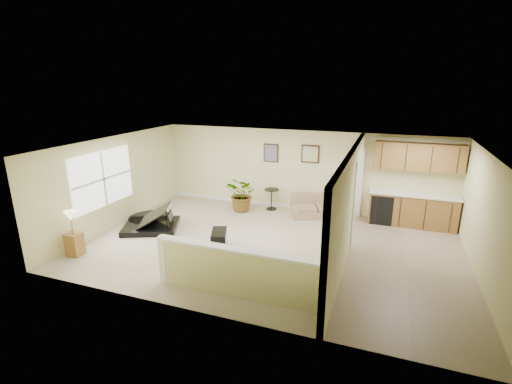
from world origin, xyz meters
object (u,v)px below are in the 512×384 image
(piano, at_px, (152,208))
(loveseat, at_px, (316,205))
(lamp_stand, at_px, (74,237))
(palm_plant, at_px, (243,195))
(accent_table, at_px, (272,196))
(small_plant, at_px, (334,213))
(piano_bench, at_px, (219,240))

(piano, xyz_separation_m, loveseat, (4.10, 2.49, -0.25))
(piano, bearing_deg, lamp_stand, -131.37)
(lamp_stand, bearing_deg, palm_plant, 58.54)
(piano, bearing_deg, loveseat, 7.82)
(accent_table, xyz_separation_m, small_plant, (2.02, -0.31, -0.19))
(accent_table, distance_m, small_plant, 2.06)
(accent_table, bearing_deg, piano_bench, -95.50)
(lamp_stand, bearing_deg, accent_table, 54.26)
(palm_plant, xyz_separation_m, small_plant, (2.81, 0.16, -0.30))
(piano_bench, xyz_separation_m, small_plant, (2.33, 2.88, 0.01))
(piano_bench, height_order, lamp_stand, lamp_stand)
(piano_bench, bearing_deg, small_plant, 50.99)
(piano, xyz_separation_m, palm_plant, (1.87, 2.07, -0.02))
(piano, xyz_separation_m, small_plant, (4.69, 2.23, -0.33))
(palm_plant, distance_m, lamp_stand, 4.89)
(accent_table, bearing_deg, piano, -136.33)
(loveseat, relative_size, lamp_stand, 1.59)
(palm_plant, distance_m, small_plant, 2.83)
(palm_plant, bearing_deg, piano, -132.15)
(piano, distance_m, small_plant, 5.20)
(lamp_stand, bearing_deg, loveseat, 43.87)
(piano, height_order, palm_plant, piano)
(loveseat, relative_size, palm_plant, 1.40)
(accent_table, bearing_deg, loveseat, -1.87)
(accent_table, bearing_deg, lamp_stand, -125.74)
(loveseat, height_order, palm_plant, palm_plant)
(accent_table, xyz_separation_m, palm_plant, (-0.79, -0.47, 0.11))
(piano, relative_size, piano_bench, 2.95)
(palm_plant, bearing_deg, piano_bench, -79.98)
(small_plant, bearing_deg, accent_table, 171.29)
(loveseat, xyz_separation_m, small_plant, (0.58, -0.26, -0.07))
(loveseat, relative_size, accent_table, 2.60)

